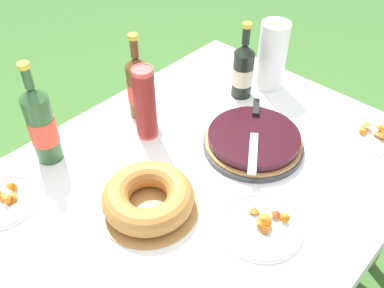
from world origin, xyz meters
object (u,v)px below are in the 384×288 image
(snack_plate_right, at_px, (262,225))
(snack_plate_far, at_px, (379,135))
(bundt_cake, at_px, (148,198))
(snack_plate_left, at_px, (2,201))
(berry_tart, at_px, (253,141))
(juice_bottle_red, at_px, (243,70))
(cup_stack, at_px, (145,104))
(serving_knife, at_px, (255,127))
(cider_bottle_amber, at_px, (138,87))
(paper_towel_roll, at_px, (272,56))
(cider_bottle_green, at_px, (41,125))

(snack_plate_right, relative_size, snack_plate_far, 1.14)
(bundt_cake, xyz_separation_m, snack_plate_right, (0.16, -0.28, -0.03))
(snack_plate_left, bearing_deg, berry_tart, -29.43)
(bundt_cake, bearing_deg, juice_bottle_red, 13.64)
(bundt_cake, bearing_deg, cup_stack, 47.64)
(juice_bottle_red, distance_m, snack_plate_left, 0.94)
(serving_knife, height_order, cider_bottle_amber, cider_bottle_amber)
(snack_plate_right, xyz_separation_m, paper_towel_roll, (0.60, 0.40, 0.12))
(juice_bottle_red, height_order, snack_plate_left, juice_bottle_red)
(snack_plate_left, bearing_deg, bundt_cake, -49.47)
(cider_bottle_amber, distance_m, snack_plate_right, 0.66)
(serving_knife, bearing_deg, snack_plate_far, 101.22)
(bundt_cake, bearing_deg, snack_plate_far, -25.33)
(serving_knife, relative_size, cup_stack, 1.21)
(snack_plate_left, height_order, paper_towel_roll, paper_towel_roll)
(snack_plate_left, xyz_separation_m, paper_towel_roll, (1.05, -0.22, 0.12))
(berry_tart, height_order, bundt_cake, bundt_cake)
(snack_plate_left, height_order, snack_plate_right, snack_plate_right)
(cider_bottle_green, height_order, snack_plate_left, cider_bottle_green)
(serving_knife, bearing_deg, snack_plate_left, -61.64)
(snack_plate_right, bearing_deg, berry_tart, 40.78)
(cup_stack, bearing_deg, juice_bottle_red, -12.55)
(cider_bottle_green, bearing_deg, bundt_cake, -79.77)
(snack_plate_left, relative_size, snack_plate_far, 1.02)
(serving_knife, bearing_deg, cider_bottle_amber, -102.83)
(serving_knife, xyz_separation_m, cider_bottle_amber, (-0.16, 0.40, 0.06))
(juice_bottle_red, distance_m, snack_plate_far, 0.53)
(serving_knife, distance_m, cider_bottle_green, 0.68)
(snack_plate_far, bearing_deg, cider_bottle_amber, 123.33)
(cup_stack, relative_size, cider_bottle_amber, 0.83)
(cider_bottle_green, bearing_deg, cider_bottle_amber, -7.13)
(bundt_cake, height_order, cider_bottle_amber, cider_bottle_amber)
(cider_bottle_green, relative_size, paper_towel_roll, 1.32)
(serving_knife, relative_size, snack_plate_right, 1.37)
(bundt_cake, height_order, cup_stack, cup_stack)
(juice_bottle_red, bearing_deg, bundt_cake, -166.36)
(snack_plate_left, relative_size, snack_plate_right, 0.89)
(cup_stack, bearing_deg, cider_bottle_green, 153.03)
(snack_plate_left, distance_m, snack_plate_right, 0.76)
(bundt_cake, xyz_separation_m, cup_stack, (0.22, 0.25, 0.09))
(bundt_cake, relative_size, cup_stack, 1.11)
(cup_stack, distance_m, cider_bottle_amber, 0.12)
(bundt_cake, distance_m, cider_bottle_amber, 0.46)
(juice_bottle_red, bearing_deg, paper_towel_roll, -17.88)
(cider_bottle_green, relative_size, snack_plate_right, 1.51)
(bundt_cake, distance_m, snack_plate_right, 0.33)
(berry_tart, bearing_deg, juice_bottle_red, 45.21)
(berry_tart, height_order, snack_plate_right, snack_plate_right)
(cider_bottle_green, relative_size, snack_plate_far, 1.72)
(snack_plate_far, bearing_deg, cup_stack, 131.25)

